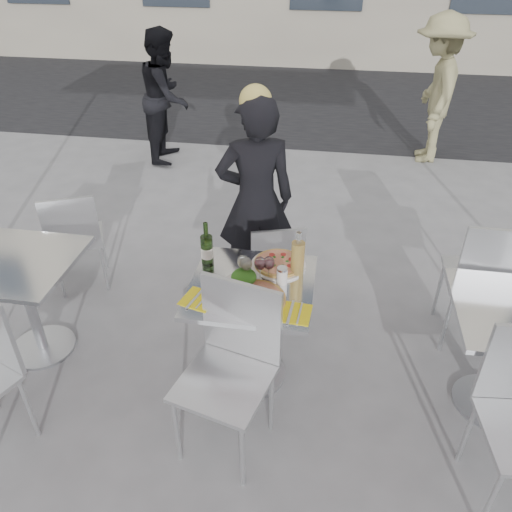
% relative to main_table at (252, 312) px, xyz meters
% --- Properties ---
extents(ground, '(80.00, 80.00, 0.00)m').
position_rel_main_table_xyz_m(ground, '(0.00, 0.00, -0.54)').
color(ground, slate).
extents(street_asphalt, '(24.00, 5.00, 0.00)m').
position_rel_main_table_xyz_m(street_asphalt, '(0.00, 6.50, -0.54)').
color(street_asphalt, black).
rests_on(street_asphalt, ground).
extents(main_table, '(0.72, 0.72, 0.75)m').
position_rel_main_table_xyz_m(main_table, '(0.00, 0.00, 0.00)').
color(main_table, '#B7BABF').
rests_on(main_table, ground).
extents(side_table_left, '(0.72, 0.72, 0.75)m').
position_rel_main_table_xyz_m(side_table_left, '(-1.50, 0.00, 0.00)').
color(side_table_left, '#B7BABF').
rests_on(side_table_left, ground).
extents(side_table_right, '(0.72, 0.72, 0.75)m').
position_rel_main_table_xyz_m(side_table_right, '(1.50, 0.00, 0.00)').
color(side_table_right, '#B7BABF').
rests_on(side_table_right, ground).
extents(chair_far, '(0.47, 0.48, 0.82)m').
position_rel_main_table_xyz_m(chair_far, '(0.06, 0.62, -0.06)').
color(chair_far, silver).
rests_on(chair_far, ground).
extents(chair_near, '(0.56, 0.57, 1.00)m').
position_rel_main_table_xyz_m(chair_near, '(-0.03, -0.44, 0.05)').
color(chair_near, silver).
rests_on(chair_near, ground).
extents(side_chair_lfar, '(0.53, 0.54, 0.87)m').
position_rel_main_table_xyz_m(side_chair_lfar, '(-1.51, 0.72, -0.02)').
color(side_chair_lfar, silver).
rests_on(side_chair_lfar, ground).
extents(side_chair_rfar, '(0.47, 0.49, 1.02)m').
position_rel_main_table_xyz_m(side_chair_rfar, '(1.46, 0.53, 0.07)').
color(side_chair_rfar, silver).
rests_on(side_chair_rfar, ground).
extents(woman_diner, '(0.67, 0.54, 1.59)m').
position_rel_main_table_xyz_m(woman_diner, '(-0.13, 0.95, 0.26)').
color(woman_diner, black).
rests_on(woman_diner, ground).
extents(pedestrian_a, '(0.64, 0.79, 1.55)m').
position_rel_main_table_xyz_m(pedestrian_a, '(-1.65, 3.49, 0.24)').
color(pedestrian_a, black).
rests_on(pedestrian_a, ground).
extents(pedestrian_b, '(0.69, 1.14, 1.71)m').
position_rel_main_table_xyz_m(pedestrian_b, '(1.53, 3.99, 0.32)').
color(pedestrian_b, '#8E885B').
rests_on(pedestrian_b, ground).
extents(pizza_near, '(0.35, 0.35, 0.02)m').
position_rel_main_table_xyz_m(pizza_near, '(0.04, -0.14, 0.22)').
color(pizza_near, tan).
rests_on(pizza_near, main_table).
extents(pizza_far, '(0.34, 0.34, 0.03)m').
position_rel_main_table_xyz_m(pizza_far, '(0.13, 0.21, 0.23)').
color(pizza_far, white).
rests_on(pizza_far, main_table).
extents(salad_plate, '(0.22, 0.22, 0.09)m').
position_rel_main_table_xyz_m(salad_plate, '(-0.05, 0.00, 0.25)').
color(salad_plate, white).
rests_on(salad_plate, main_table).
extents(wine_bottle, '(0.07, 0.08, 0.29)m').
position_rel_main_table_xyz_m(wine_bottle, '(-0.30, 0.16, 0.32)').
color(wine_bottle, '#2B4B1C').
rests_on(wine_bottle, main_table).
extents(carafe, '(0.08, 0.08, 0.29)m').
position_rel_main_table_xyz_m(carafe, '(0.25, 0.15, 0.33)').
color(carafe, '#DBBC5D').
rests_on(carafe, main_table).
extents(sugar_shaker, '(0.06, 0.06, 0.11)m').
position_rel_main_table_xyz_m(sugar_shaker, '(0.17, 0.04, 0.26)').
color(sugar_shaker, white).
rests_on(sugar_shaker, main_table).
extents(wineglass_white_a, '(0.07, 0.07, 0.16)m').
position_rel_main_table_xyz_m(wineglass_white_a, '(-0.06, 0.06, 0.32)').
color(wineglass_white_a, white).
rests_on(wineglass_white_a, main_table).
extents(wineglass_white_b, '(0.07, 0.07, 0.16)m').
position_rel_main_table_xyz_m(wineglass_white_b, '(-0.04, 0.04, 0.32)').
color(wineglass_white_b, white).
rests_on(wineglass_white_b, main_table).
extents(wineglass_red_a, '(0.07, 0.07, 0.16)m').
position_rel_main_table_xyz_m(wineglass_red_a, '(0.04, 0.06, 0.32)').
color(wineglass_red_a, white).
rests_on(wineglass_red_a, main_table).
extents(wineglass_red_b, '(0.07, 0.07, 0.16)m').
position_rel_main_table_xyz_m(wineglass_red_b, '(0.09, 0.07, 0.32)').
color(wineglass_red_b, white).
rests_on(wineglass_red_b, main_table).
extents(napkin_left, '(0.22, 0.22, 0.01)m').
position_rel_main_table_xyz_m(napkin_left, '(-0.27, -0.19, 0.21)').
color(napkin_left, yellow).
rests_on(napkin_left, main_table).
extents(napkin_right, '(0.19, 0.20, 0.01)m').
position_rel_main_table_xyz_m(napkin_right, '(0.27, -0.22, 0.21)').
color(napkin_right, yellow).
rests_on(napkin_right, main_table).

